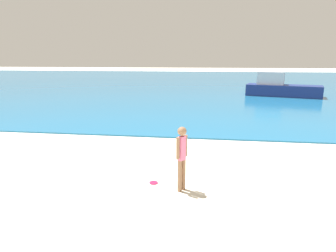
% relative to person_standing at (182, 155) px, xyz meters
% --- Properties ---
extents(water, '(160.00, 60.00, 0.06)m').
position_rel_person_standing_xyz_m(water, '(-1.03, 34.83, -0.91)').
color(water, '#1E6B9E').
rests_on(water, ground).
extents(person_standing, '(0.25, 0.33, 1.65)m').
position_rel_person_standing_xyz_m(person_standing, '(0.00, 0.00, 0.00)').
color(person_standing, '#936B4C').
rests_on(person_standing, ground).
extents(frisbee, '(0.23, 0.23, 0.03)m').
position_rel_person_standing_xyz_m(frisbee, '(-0.78, 0.32, -0.93)').
color(frisbee, '#E51E4C').
rests_on(frisbee, ground).
extents(boat_near, '(6.31, 3.51, 2.04)m').
position_rel_person_standing_xyz_m(boat_near, '(6.68, 19.35, -0.17)').
color(boat_near, navy).
rests_on(boat_near, water).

